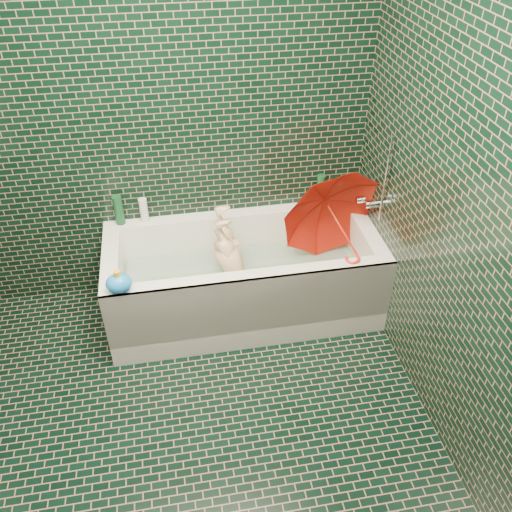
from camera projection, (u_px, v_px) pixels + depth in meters
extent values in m
plane|color=black|center=(190.00, 452.00, 2.79)|extent=(2.80, 2.80, 0.00)
plane|color=black|center=(154.00, 114.00, 3.11)|extent=(2.80, 0.00, 2.80)
plane|color=black|center=(486.00, 227.00, 2.21)|extent=(0.00, 2.80, 2.80)
cube|color=white|center=(244.00, 299.00, 3.60)|extent=(1.70, 0.75, 0.15)
cube|color=white|center=(236.00, 237.00, 3.69)|extent=(1.70, 0.10, 0.40)
cube|color=white|center=(252.00, 301.00, 3.18)|extent=(1.70, 0.10, 0.40)
cube|color=white|center=(364.00, 253.00, 3.55)|extent=(0.10, 0.55, 0.40)
cube|color=white|center=(115.00, 281.00, 3.32)|extent=(0.10, 0.55, 0.40)
cube|color=white|center=(254.00, 315.00, 3.20)|extent=(1.70, 0.02, 0.55)
cube|color=green|center=(244.00, 290.00, 3.55)|extent=(1.35, 0.47, 0.01)
cube|color=silver|center=(244.00, 273.00, 3.47)|extent=(1.48, 0.53, 0.00)
cylinder|color=silver|center=(376.00, 203.00, 3.32)|extent=(0.14, 0.05, 0.05)
cylinder|color=silver|center=(360.00, 200.00, 3.36)|extent=(0.05, 0.04, 0.04)
cylinder|color=silver|center=(386.00, 180.00, 3.11)|extent=(0.01, 0.01, 0.55)
imported|color=beige|center=(235.00, 270.00, 3.47)|extent=(0.92, 0.45, 0.35)
imported|color=red|center=(341.00, 228.00, 3.31)|extent=(0.82, 0.82, 0.81)
imported|color=white|center=(351.00, 200.00, 3.69)|extent=(0.13, 0.13, 0.26)
imported|color=#62217D|center=(351.00, 201.00, 3.68)|extent=(0.09, 0.10, 0.19)
imported|color=#134524|center=(338.00, 203.00, 3.66)|extent=(0.17, 0.17, 0.17)
cylinder|color=#134524|center=(320.00, 190.00, 3.60)|extent=(0.07, 0.07, 0.21)
cylinder|color=silver|center=(344.00, 193.00, 3.59)|extent=(0.05, 0.05, 0.19)
cylinder|color=#134524|center=(119.00, 210.00, 3.41)|extent=(0.07, 0.07, 0.20)
cylinder|color=white|center=(144.00, 210.00, 3.44)|extent=(0.06, 0.06, 0.16)
ellipsoid|color=yellow|center=(331.00, 200.00, 3.62)|extent=(0.11, 0.09, 0.07)
sphere|color=yellow|center=(337.00, 193.00, 3.60)|extent=(0.05, 0.05, 0.05)
cone|color=orange|center=(340.00, 193.00, 3.61)|extent=(0.02, 0.03, 0.02)
ellipsoid|color=#1A80F2|center=(119.00, 283.00, 2.91)|extent=(0.15, 0.12, 0.11)
cylinder|color=yellow|center=(117.00, 274.00, 2.87)|extent=(0.04, 0.04, 0.04)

